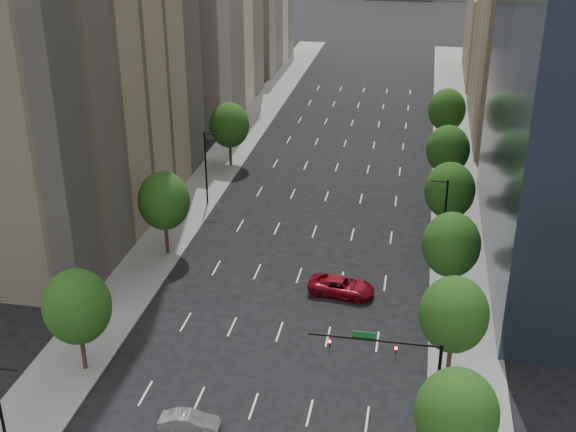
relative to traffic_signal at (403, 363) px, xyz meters
The scene contains 21 objects.
sidewalk_left 40.05m from the traffic_signal, 130.94° to the left, with size 6.00×200.00×0.15m, color slate.
sidewalk_right 30.84m from the traffic_signal, 80.59° to the left, with size 6.00×200.00×0.15m, color slate.
midrise_cream_left 82.12m from the traffic_signal, 115.95° to the left, with size 14.00×30.00×35.00m, color beige.
filler_left 111.86m from the traffic_signal, 108.53° to the left, with size 14.00×26.00×18.00m, color beige.
parking_tan_right 72.16m from the traffic_signal, 78.32° to the left, with size 14.00×30.00×30.00m, color #8C7759.
filler_right 104.05m from the traffic_signal, 82.00° to the left, with size 14.00×26.00×16.00m, color #8C7759.
tree_right_0 6.09m from the traffic_signal, 55.21° to the right, with size 5.20×5.20×8.39m.
tree_right_1 6.96m from the traffic_signal, 59.96° to the left, with size 5.20×5.20×8.75m.
tree_right_2 18.34m from the traffic_signal, 79.09° to the left, with size 5.20×5.20×8.61m.
tree_right_3 30.21m from the traffic_signal, 83.40° to the left, with size 5.20×5.20×8.89m.
tree_right_4 44.14m from the traffic_signal, 85.49° to the left, with size 5.20×5.20×8.46m.
tree_right_5 60.11m from the traffic_signal, 86.69° to the left, with size 5.20×5.20×8.75m.
tree_left_0 24.62m from the traffic_signal, behind, with size 5.20×5.20×8.75m.
tree_left_1 32.96m from the traffic_signal, 138.11° to the left, with size 5.20×5.20×8.97m.
tree_left_2 53.91m from the traffic_signal, 117.07° to the left, with size 5.20×5.20×8.68m.
streetlight_rn 25.17m from the traffic_signal, 83.37° to the left, with size 1.70×0.20×9.00m.
streetlight_ls 25.97m from the traffic_signal, 157.36° to the right, with size 1.70×0.20×9.00m.
streetlight_ln 42.42m from the traffic_signal, 124.40° to the left, with size 1.70×0.20×9.00m.
traffic_signal is the anchor object (origin of this frame).
car_silver 15.40m from the traffic_signal, 167.02° to the right, with size 1.47×4.21×1.39m, color gray.
car_red_far 18.73m from the traffic_signal, 109.50° to the left, with size 2.81×6.10×1.70m, color maroon.
Camera 1 is at (10.45, -12.93, 35.47)m, focal length 46.74 mm.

